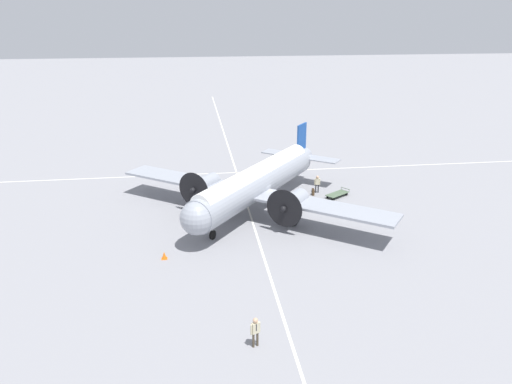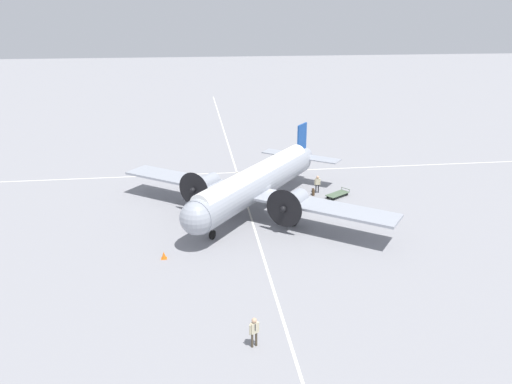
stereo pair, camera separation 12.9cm
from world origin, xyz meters
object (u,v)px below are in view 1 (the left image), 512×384
at_px(passenger_boarding, 317,182).
at_px(traffic_cone, 164,255).
at_px(suitcase_near_door, 313,192).
at_px(airliner_main, 254,184).
at_px(crew_foreground, 255,329).
at_px(baggage_cart, 337,194).

bearing_deg(passenger_boarding, traffic_cone, 44.10).
height_order(passenger_boarding, traffic_cone, passenger_boarding).
bearing_deg(suitcase_near_door, airliner_main, -60.75).
bearing_deg(airliner_main, crew_foreground, 30.15).
height_order(crew_foreground, passenger_boarding, crew_foreground).
bearing_deg(traffic_cone, passenger_boarding, 130.08).
height_order(crew_foreground, suitcase_near_door, crew_foreground).
distance_m(crew_foreground, baggage_cart, 22.87).
xyz_separation_m(airliner_main, crew_foreground, (17.80, -2.23, -1.50)).
xyz_separation_m(crew_foreground, suitcase_near_door, (-21.14, 8.20, -0.72)).
relative_size(airliner_main, crew_foreground, 12.63).
bearing_deg(passenger_boarding, baggage_cart, 144.09).
xyz_separation_m(passenger_boarding, traffic_cone, (11.49, -13.65, -0.77)).
distance_m(airliner_main, traffic_cone, 10.66).
xyz_separation_m(passenger_boarding, baggage_cart, (1.33, 1.58, -0.74)).
bearing_deg(crew_foreground, traffic_cone, -87.15).
height_order(airliner_main, crew_foreground, airliner_main).
relative_size(airliner_main, passenger_boarding, 12.75).
bearing_deg(crew_foreground, passenger_boarding, -134.74).
bearing_deg(passenger_boarding, airliner_main, 35.26).
height_order(suitcase_near_door, baggage_cart, suitcase_near_door).
height_order(airliner_main, passenger_boarding, airliner_main).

